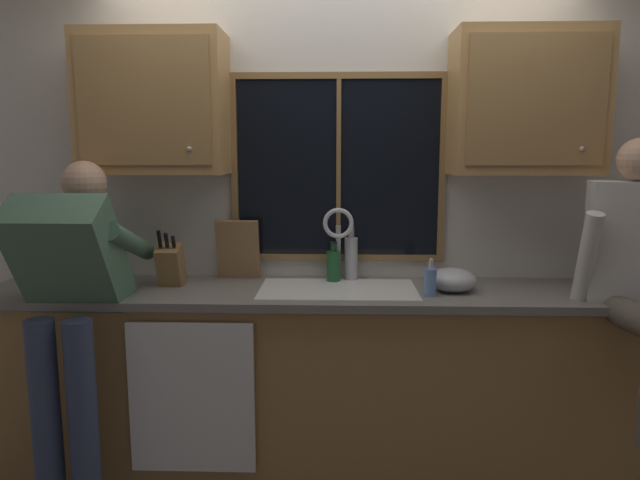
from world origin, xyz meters
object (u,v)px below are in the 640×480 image
object	(u,v)px
cutting_board	(238,250)
mixing_bowl	(453,280)
bottle_green_glass	(334,265)
person_standing	(71,294)
soap_dispenser	(431,281)
knife_block	(171,265)
bottle_tall_clear	(351,257)

from	to	relation	value
cutting_board	mixing_bowl	world-z (taller)	cutting_board
cutting_board	bottle_green_glass	world-z (taller)	cutting_board
person_standing	soap_dispenser	distance (m)	1.70
soap_dispenser	mixing_bowl	bearing A→B (deg)	41.28
cutting_board	soap_dispenser	xyz separation A→B (m)	(1.00, -0.34, -0.09)
knife_block	bottle_tall_clear	bearing A→B (deg)	10.82
cutting_board	mixing_bowl	distance (m)	1.16
person_standing	soap_dispenser	bearing A→B (deg)	6.57
knife_block	cutting_board	bearing A→B (deg)	27.64
knife_block	person_standing	bearing A→B (deg)	-134.63
person_standing	cutting_board	world-z (taller)	person_standing
mixing_bowl	soap_dispenser	distance (m)	0.17
bottle_green_glass	bottle_tall_clear	world-z (taller)	bottle_tall_clear
cutting_board	soap_dispenser	world-z (taller)	cutting_board
cutting_board	bottle_tall_clear	distance (m)	0.62
person_standing	mixing_bowl	world-z (taller)	person_standing
mixing_bowl	bottle_green_glass	xyz separation A→B (m)	(-0.60, 0.19, 0.04)
knife_block	mixing_bowl	distance (m)	1.46
knife_block	soap_dispenser	world-z (taller)	knife_block
person_standing	bottle_tall_clear	world-z (taller)	person_standing
bottle_tall_clear	knife_block	bearing A→B (deg)	-169.18
person_standing	bottle_green_glass	world-z (taller)	person_standing
bottle_tall_clear	bottle_green_glass	bearing A→B (deg)	-154.50
person_standing	bottle_green_glass	bearing A→B (deg)	22.48
knife_block	bottle_tall_clear	world-z (taller)	same
knife_block	soap_dispenser	xyz separation A→B (m)	(1.32, -0.17, -0.04)
soap_dispenser	knife_block	bearing A→B (deg)	172.60
person_standing	knife_block	xyz separation A→B (m)	(0.36, 0.37, 0.06)
mixing_bowl	bottle_tall_clear	distance (m)	0.57
soap_dispenser	bottle_green_glass	size ratio (longest dim) A/B	0.86
person_standing	bottle_tall_clear	distance (m)	1.42
mixing_bowl	soap_dispenser	xyz separation A→B (m)	(-0.13, -0.11, 0.02)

